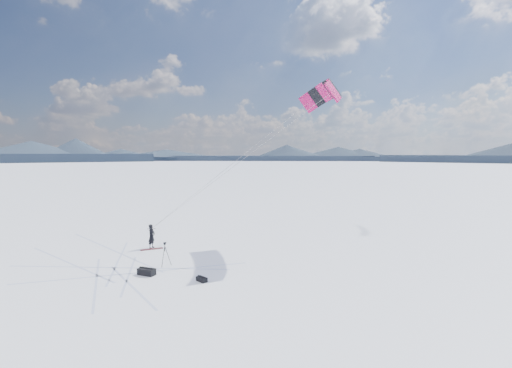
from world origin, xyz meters
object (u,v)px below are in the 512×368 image
(snowboard, at_px, (152,249))
(gear_bag_b, at_px, (202,279))
(snowkiter, at_px, (152,248))
(gear_bag_a, at_px, (147,272))
(tripod, at_px, (165,251))

(snowboard, distance_m, gear_bag_b, 7.90)
(snowkiter, distance_m, gear_bag_a, 6.01)
(snowboard, xyz_separation_m, gear_bag_b, (6.08, -5.05, 0.11))
(tripod, relative_size, gear_bag_b, 2.02)
(snowkiter, bearing_deg, tripod, -138.24)
(snowboard, height_order, tripod, tripod)
(snowkiter, relative_size, gear_bag_a, 1.67)
(snowboard, distance_m, tripod, 4.30)
(tripod, bearing_deg, gear_bag_a, -121.80)
(tripod, distance_m, gear_bag_b, 3.86)
(snowkiter, relative_size, gear_bag_b, 2.41)
(gear_bag_a, bearing_deg, tripod, 93.07)
(snowkiter, bearing_deg, snowboard, -149.43)
(snowkiter, distance_m, gear_bag_b, 8.27)
(snowboard, relative_size, gear_bag_a, 1.51)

